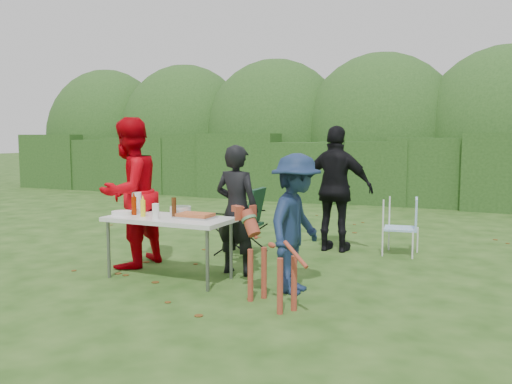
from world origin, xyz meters
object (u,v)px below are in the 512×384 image
at_px(person_black_puffy, 336,189).
at_px(paper_towel_roll, 137,202).
at_px(beer_bottle, 174,207).
at_px(camping_chair, 241,220).
at_px(mustard_bottle, 143,208).
at_px(person_cook, 237,210).
at_px(child, 296,224).
at_px(person_red_jacket, 129,193).
at_px(ketchup_bottle, 134,206).
at_px(folding_table, 169,222).
at_px(dog, 272,260).
at_px(lawn_chair, 401,226).

xyz_separation_m(person_black_puffy, paper_towel_roll, (-1.94, -2.18, -0.05)).
bearing_deg(paper_towel_roll, beer_bottle, -13.04).
bearing_deg(camping_chair, mustard_bottle, 69.10).
height_order(person_cook, paper_towel_roll, person_cook).
bearing_deg(beer_bottle, child, 3.65).
height_order(person_cook, beer_bottle, person_cook).
bearing_deg(person_red_jacket, child, 88.65).
distance_m(mustard_bottle, ketchup_bottle, 0.20).
relative_size(folding_table, ketchup_bottle, 6.82).
height_order(mustard_bottle, ketchup_bottle, ketchup_bottle).
bearing_deg(person_black_puffy, dog, 94.36).
xyz_separation_m(person_red_jacket, lawn_chair, (3.08, 2.18, -0.55)).
bearing_deg(child, person_red_jacket, 87.49).
xyz_separation_m(mustard_bottle, ketchup_bottle, (-0.19, 0.08, 0.01)).
height_order(folding_table, dog, dog).
height_order(person_black_puffy, camping_chair, person_black_puffy).
relative_size(person_cook, beer_bottle, 6.64).
bearing_deg(person_red_jacket, ketchup_bottle, 48.23).
relative_size(beer_bottle, paper_towel_roll, 0.92).
relative_size(folding_table, beer_bottle, 6.25).
height_order(person_red_jacket, dog, person_red_jacket).
bearing_deg(person_red_jacket, paper_towel_roll, 59.96).
relative_size(person_red_jacket, lawn_chair, 2.34).
relative_size(person_red_jacket, person_black_puffy, 1.05).
distance_m(person_red_jacket, camping_chair, 1.67).
xyz_separation_m(person_black_puffy, child, (0.21, -2.24, -0.17)).
bearing_deg(dog, folding_table, 13.20).
height_order(person_black_puffy, lawn_chair, person_black_puffy).
relative_size(person_cook, lawn_chair, 1.92).
relative_size(person_red_jacket, camping_chair, 1.99).
relative_size(dog, paper_towel_roll, 3.80).
height_order(child, lawn_chair, child).
xyz_separation_m(folding_table, lawn_chair, (2.27, 2.49, -0.27)).
bearing_deg(lawn_chair, dog, 66.85).
distance_m(folding_table, beer_bottle, 0.19).
height_order(child, mustard_bottle, child).
bearing_deg(dog, ketchup_bottle, 17.47).
xyz_separation_m(camping_chair, paper_towel_roll, (-0.76, -1.42, 0.38)).
relative_size(camping_chair, lawn_chair, 1.17).
xyz_separation_m(folding_table, ketchup_bottle, (-0.50, -0.01, 0.16)).
relative_size(folding_table, person_cook, 0.94).
xyz_separation_m(person_cook, person_black_puffy, (0.73, 1.80, 0.13)).
height_order(beer_bottle, paper_towel_roll, paper_towel_roll).
bearing_deg(lawn_chair, person_black_puffy, 0.72).
xyz_separation_m(child, mustard_bottle, (-1.88, -0.18, 0.08)).
bearing_deg(ketchup_bottle, paper_towel_roll, 117.28).
relative_size(person_cook, person_black_puffy, 0.86).
height_order(lawn_chair, beer_bottle, beer_bottle).
bearing_deg(child, paper_towel_roll, 90.96).
distance_m(person_black_puffy, dog, 2.83).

